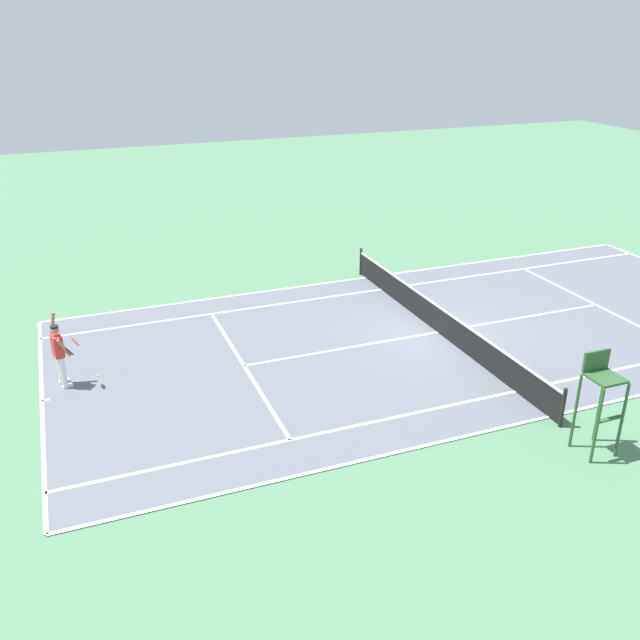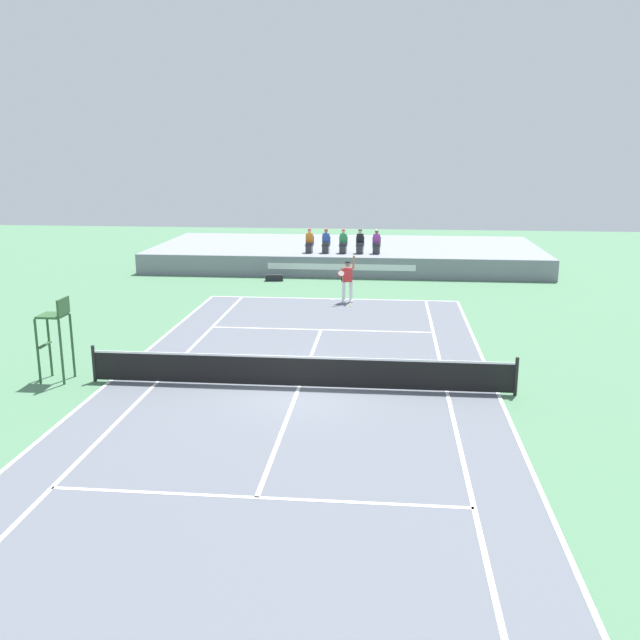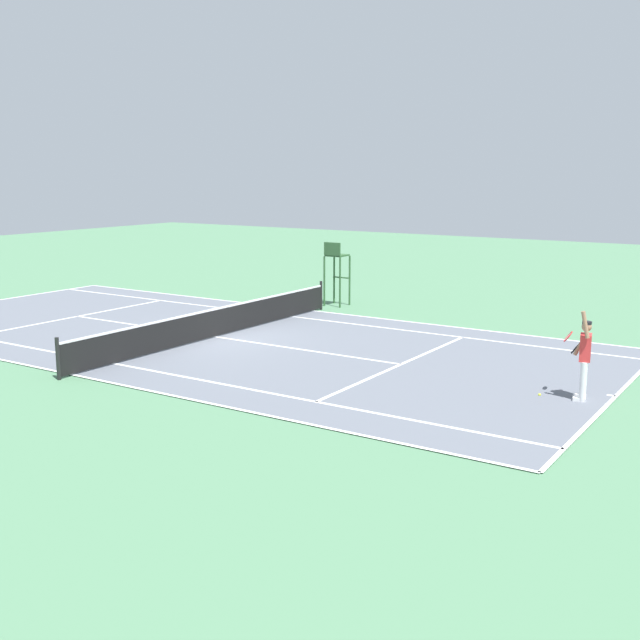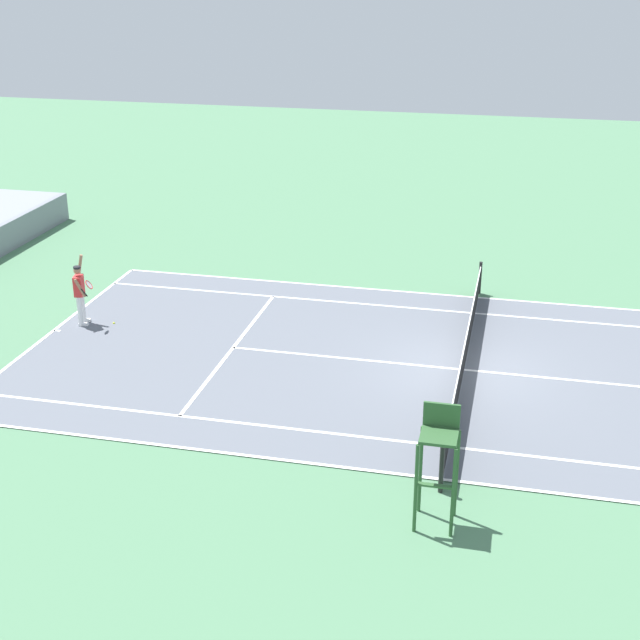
{
  "view_description": "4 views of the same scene",
  "coord_description": "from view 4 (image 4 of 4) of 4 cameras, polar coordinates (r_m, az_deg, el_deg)",
  "views": [
    {
      "loc": [
        -17.18,
        10.73,
        9.15
      ],
      "look_at": [
        0.2,
        3.96,
        1.0
      ],
      "focal_mm": 38.35,
      "sensor_mm": 36.0,
      "label": 1
    },
    {
      "loc": [
        2.4,
        -18.37,
        6.54
      ],
      "look_at": [
        0.2,
        3.96,
        1.0
      ],
      "focal_mm": 39.09,
      "sensor_mm": 36.0,
      "label": 2
    },
    {
      "loc": [
        18.12,
        15.64,
        5.08
      ],
      "look_at": [
        0.2,
        3.96,
        1.0
      ],
      "focal_mm": 44.04,
      "sensor_mm": 36.0,
      "label": 3
    },
    {
      "loc": [
        -22.01,
        -1.17,
        10.38
      ],
      "look_at": [
        0.2,
        3.96,
        1.0
      ],
      "focal_mm": 51.0,
      "sensor_mm": 36.0,
      "label": 4
    }
  ],
  "objects": [
    {
      "name": "tennis_ball",
      "position": [
        27.65,
        -12.81,
        -0.19
      ],
      "size": [
        0.07,
        0.07,
        0.07
      ],
      "primitive_type": "sphere",
      "color": "#D1E533",
      "rests_on": "ground"
    },
    {
      "name": "net",
      "position": [
        24.15,
        9.09,
        -2.03
      ],
      "size": [
        11.98,
        0.1,
        1.07
      ],
      "color": "black",
      "rests_on": "ground"
    },
    {
      "name": "tennis_player",
      "position": [
        27.53,
        -14.82,
        1.66
      ],
      "size": [
        0.74,
        0.75,
        2.08
      ],
      "color": "white",
      "rests_on": "ground"
    },
    {
      "name": "ground_plane",
      "position": [
        24.36,
        9.01,
        -3.15
      ],
      "size": [
        80.0,
        80.0,
        0.0
      ],
      "primitive_type": "plane",
      "color": "#4C7A56"
    },
    {
      "name": "court",
      "position": [
        24.36,
        9.02,
        -3.13
      ],
      "size": [
        11.08,
        23.88,
        0.03
      ],
      "color": "slate",
      "rests_on": "ground"
    },
    {
      "name": "umpire_chair",
      "position": [
        17.46,
        7.44,
        -8.2
      ],
      "size": [
        0.77,
        0.77,
        2.44
      ],
      "color": "#2D562D",
      "rests_on": "ground"
    }
  ]
}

